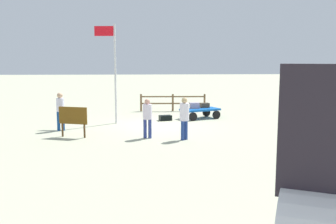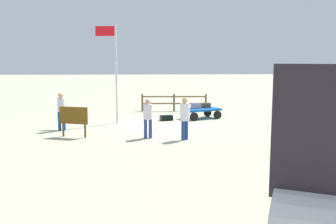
% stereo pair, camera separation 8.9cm
% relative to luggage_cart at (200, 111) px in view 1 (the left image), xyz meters
% --- Properties ---
extents(ground_plane, '(120.00, 120.00, 0.00)m').
position_rel_luggage_cart_xyz_m(ground_plane, '(2.30, 1.86, -0.41)').
color(ground_plane, '#B0B293').
extents(luggage_cart, '(2.30, 1.79, 0.55)m').
position_rel_luggage_cart_xyz_m(luggage_cart, '(0.00, 0.00, 0.00)').
color(luggage_cart, '#0F57B2').
rests_on(luggage_cart, ground).
extents(suitcase_dark, '(0.51, 0.39, 0.31)m').
position_rel_luggage_cart_xyz_m(suitcase_dark, '(0.26, -0.15, 0.29)').
color(suitcase_dark, gray).
rests_on(suitcase_dark, luggage_cart).
extents(suitcase_maroon, '(0.54, 0.45, 0.25)m').
position_rel_luggage_cart_xyz_m(suitcase_maroon, '(-0.34, -0.48, 0.26)').
color(suitcase_maroon, '#413527').
rests_on(suitcase_maroon, luggage_cart).
extents(suitcase_grey, '(0.71, 0.55, 0.27)m').
position_rel_luggage_cart_xyz_m(suitcase_grey, '(1.90, 0.53, -0.27)').
color(suitcase_grey, black).
rests_on(suitcase_grey, ground).
extents(worker_lead, '(0.53, 0.53, 1.72)m').
position_rel_luggage_cart_xyz_m(worker_lead, '(1.40, 5.40, 0.60)').
color(worker_lead, navy).
rests_on(worker_lead, ground).
extents(worker_trailing, '(0.42, 0.42, 1.62)m').
position_rel_luggage_cart_xyz_m(worker_trailing, '(2.87, 4.98, 0.55)').
color(worker_trailing, navy).
rests_on(worker_trailing, ground).
extents(worker_supervisor, '(0.36, 0.36, 1.73)m').
position_rel_luggage_cart_xyz_m(worker_supervisor, '(6.78, 3.08, 0.61)').
color(worker_supervisor, navy).
rests_on(worker_supervisor, ground).
extents(flagpole, '(1.04, 0.14, 4.92)m').
position_rel_luggage_cart_xyz_m(flagpole, '(4.54, 1.23, 2.50)').
color(flagpole, silver).
rests_on(flagpole, ground).
extents(signboard, '(1.22, 0.46, 1.27)m').
position_rel_luggage_cart_xyz_m(signboard, '(5.94, 4.60, 0.43)').
color(signboard, '#4C3319').
rests_on(signboard, ground).
extents(wooden_fence, '(4.06, 0.31, 1.07)m').
position_rel_luggage_cart_xyz_m(wooden_fence, '(1.24, -3.06, 0.21)').
color(wooden_fence, brown).
rests_on(wooden_fence, ground).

